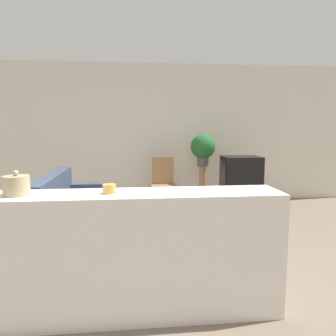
# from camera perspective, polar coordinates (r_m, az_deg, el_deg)

# --- Properties ---
(ground_plane) EXTENTS (14.00, 14.00, 0.00)m
(ground_plane) POSITION_cam_1_polar(r_m,az_deg,el_deg) (3.37, -6.24, -19.28)
(ground_plane) COLOR #756656
(wall_back) EXTENTS (9.00, 0.06, 2.70)m
(wall_back) POSITION_cam_1_polar(r_m,az_deg,el_deg) (6.45, -6.38, 5.89)
(wall_back) COLOR silver
(wall_back) RESTS_ON ground_plane
(couch) EXTENTS (0.84, 1.78, 0.87)m
(couch) POSITION_cam_1_polar(r_m,az_deg,el_deg) (4.61, -16.11, -8.15)
(couch) COLOR #384256
(couch) RESTS_ON ground_plane
(tv_stand) EXTENTS (0.78, 0.58, 0.45)m
(tv_stand) POSITION_cam_1_polar(r_m,az_deg,el_deg) (5.84, 12.49, -5.55)
(tv_stand) COLOR #9E754C
(tv_stand) RESTS_ON ground_plane
(television) EXTENTS (0.65, 0.47, 0.54)m
(television) POSITION_cam_1_polar(r_m,az_deg,el_deg) (5.75, 12.57, -0.72)
(television) COLOR black
(television) RESTS_ON tv_stand
(wooden_chair) EXTENTS (0.44, 0.44, 0.95)m
(wooden_chair) POSITION_cam_1_polar(r_m,az_deg,el_deg) (5.93, -0.81, -2.30)
(wooden_chair) COLOR #9E754C
(wooden_chair) RESTS_ON ground_plane
(plant_stand) EXTENTS (0.13, 0.13, 0.77)m
(plant_stand) POSITION_cam_1_polar(r_m,az_deg,el_deg) (6.16, 6.02, -3.22)
(plant_stand) COLOR #9E754C
(plant_stand) RESTS_ON ground_plane
(potted_plant) EXTENTS (0.46, 0.46, 0.59)m
(potted_plant) POSITION_cam_1_polar(r_m,az_deg,el_deg) (6.06, 6.11, 3.54)
(potted_plant) COLOR #4C4C51
(potted_plant) RESTS_ON plant_stand
(foreground_counter) EXTENTS (2.37, 0.44, 1.00)m
(foreground_counter) POSITION_cam_1_polar(r_m,az_deg,el_deg) (2.70, -6.40, -14.73)
(foreground_counter) COLOR white
(foreground_counter) RESTS_ON ground_plane
(decorative_bowl) EXTENTS (0.19, 0.19, 0.19)m
(decorative_bowl) POSITION_cam_1_polar(r_m,az_deg,el_deg) (2.68, -24.90, -2.77)
(decorative_bowl) COLOR tan
(decorative_bowl) RESTS_ON foreground_counter
(candle_jar) EXTENTS (0.10, 0.10, 0.07)m
(candle_jar) POSITION_cam_1_polar(r_m,az_deg,el_deg) (2.55, -10.18, -3.58)
(candle_jar) COLOR gold
(candle_jar) RESTS_ON foreground_counter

